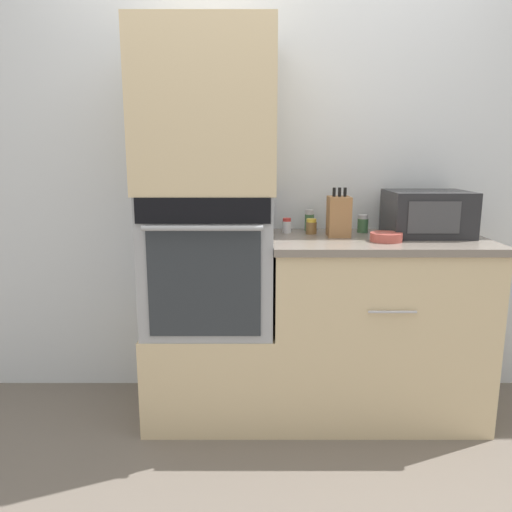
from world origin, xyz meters
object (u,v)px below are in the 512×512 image
Objects in this scene: bowl at (386,237)px; condiment_jar_back at (363,224)px; microwave at (427,213)px; knife_block at (339,216)px; condiment_jar_near at (311,227)px; wall_oven at (210,259)px; condiment_jar_far at (287,225)px; condiment_jar_mid at (309,221)px.

bowl is 0.28m from condiment_jar_back.
microwave is 0.32m from bowl.
bowl is (0.21, -0.15, -0.08)m from knife_block.
bowl is 1.93× the size of condiment_jar_near.
condiment_jar_back reaches higher than condiment_jar_near.
wall_oven is 7.18× the size of condiment_jar_back.
bowl is (-0.25, -0.18, -0.09)m from microwave.
wall_oven is at bearing -175.36° from knife_block.
wall_oven is 8.68× the size of condiment_jar_far.
wall_oven reaches higher than condiment_jar_far.
knife_block is 2.63× the size of condiment_jar_back.
knife_block is 0.20m from condiment_jar_back.
microwave is at bearing 35.61° from bowl.
microwave reaches higher than bowl.
wall_oven reaches higher than condiment_jar_back.
knife_block reaches higher than bowl.
condiment_jar_back reaches higher than bowl.
wall_oven is at bearing -167.62° from condiment_jar_back.
condiment_jar_mid is at bearing 89.76° from condiment_jar_near.
condiment_jar_far is 0.41m from condiment_jar_back.
condiment_jar_mid is 0.14m from condiment_jar_far.
knife_block is 0.27m from bowl.
wall_oven reaches higher than condiment_jar_mid.
bowl is 0.40m from condiment_jar_near.
condiment_jar_far is (-0.13, -0.06, -0.02)m from condiment_jar_mid.
microwave is at bearing 4.29° from wall_oven.
condiment_jar_near is at bearing 13.59° from wall_oven.
knife_block is 1.60× the size of bowl.
condiment_jar_far is (-0.46, 0.27, 0.02)m from bowl.
bowl is at bearing -144.39° from microwave.
condiment_jar_near is at bearing 175.82° from microwave.
condiment_jar_near is 0.69× the size of condiment_jar_mid.
condiment_jar_back is at bearing 163.20° from microwave.
microwave is 5.06× the size of condiment_jar_near.
condiment_jar_mid reaches higher than condiment_jar_back.
condiment_jar_mid is (-0.34, 0.33, 0.04)m from bowl.
knife_block reaches higher than condiment_jar_far.
microwave reaches higher than condiment_jar_far.
knife_block reaches higher than microwave.
knife_block is 0.29m from condiment_jar_far.
knife_block is 0.22m from condiment_jar_mid.
condiment_jar_back is at bearing 101.62° from bowl.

